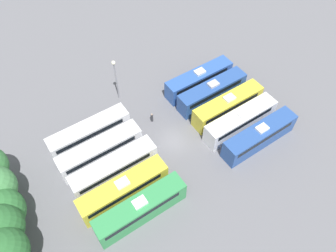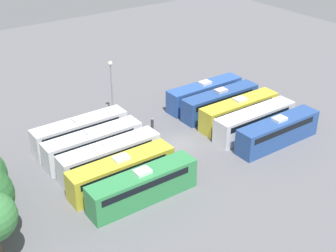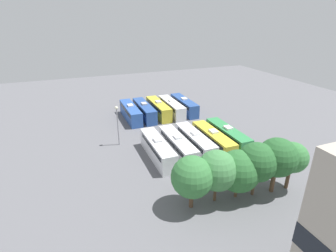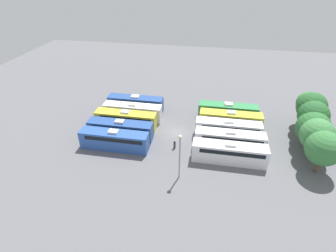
{
  "view_description": "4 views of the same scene",
  "coord_description": "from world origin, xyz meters",
  "px_view_note": "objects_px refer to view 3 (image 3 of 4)",
  "views": [
    {
      "loc": [
        -21.88,
        15.73,
        38.23
      ],
      "look_at": [
        1.83,
        -0.31,
        1.44
      ],
      "focal_mm": 35.0,
      "sensor_mm": 36.0,
      "label": 1
    },
    {
      "loc": [
        -38.89,
        29.37,
        28.65
      ],
      "look_at": [
        1.49,
        0.47,
        1.97
      ],
      "focal_mm": 50.0,
      "sensor_mm": 36.0,
      "label": 2
    },
    {
      "loc": [
        19.29,
        45.91,
        22.16
      ],
      "look_at": [
        1.53,
        0.76,
        1.56
      ],
      "focal_mm": 28.0,
      "sensor_mm": 36.0,
      "label": 3
    },
    {
      "loc": [
        40.58,
        5.77,
        27.13
      ],
      "look_at": [
        1.37,
        -1.28,
        2.11
      ],
      "focal_mm": 28.0,
      "sensor_mm": 36.0,
      "label": 4
    }
  ],
  "objects_px": {
    "bus_4": "(131,112)",
    "tree_5": "(192,177)",
    "bus_6": "(213,140)",
    "bus_2": "(158,108)",
    "tree_1": "(277,158)",
    "tree_2": "(257,162)",
    "tree_0": "(292,158)",
    "bus_9": "(158,149)",
    "tree_3": "(238,171)",
    "bus_5": "(227,136)",
    "worker_person": "(152,132)",
    "bus_1": "(172,107)",
    "bus_3": "(144,110)",
    "tree_4": "(217,171)",
    "bus_0": "(184,105)",
    "bus_8": "(178,145)",
    "bus_7": "(195,142)"
  },
  "relations": [
    {
      "from": "bus_0",
      "to": "bus_1",
      "type": "height_order",
      "value": "same"
    },
    {
      "from": "tree_3",
      "to": "tree_4",
      "type": "xyz_separation_m",
      "value": [
        2.94,
        -0.37,
        0.54
      ]
    },
    {
      "from": "bus_9",
      "to": "bus_6",
      "type": "bearing_deg",
      "value": 177.93
    },
    {
      "from": "tree_3",
      "to": "bus_0",
      "type": "bearing_deg",
      "value": -102.97
    },
    {
      "from": "bus_5",
      "to": "worker_person",
      "type": "bearing_deg",
      "value": -37.53
    },
    {
      "from": "bus_5",
      "to": "tree_2",
      "type": "distance_m",
      "value": 15.05
    },
    {
      "from": "bus_0",
      "to": "bus_9",
      "type": "xyz_separation_m",
      "value": [
        13.67,
        19.22,
        0.0
      ]
    },
    {
      "from": "tree_1",
      "to": "bus_5",
      "type": "bearing_deg",
      "value": -98.72
    },
    {
      "from": "bus_3",
      "to": "bus_5",
      "type": "xyz_separation_m",
      "value": [
        -10.17,
        18.99,
        0.0
      ]
    },
    {
      "from": "bus_5",
      "to": "bus_8",
      "type": "height_order",
      "value": "same"
    },
    {
      "from": "bus_4",
      "to": "tree_5",
      "type": "height_order",
      "value": "tree_5"
    },
    {
      "from": "bus_2",
      "to": "bus_6",
      "type": "distance_m",
      "value": 19.86
    },
    {
      "from": "bus_6",
      "to": "tree_2",
      "type": "xyz_separation_m",
      "value": [
        1.72,
        13.37,
        3.2
      ]
    },
    {
      "from": "bus_1",
      "to": "bus_4",
      "type": "distance_m",
      "value": 10.01
    },
    {
      "from": "bus_2",
      "to": "bus_3",
      "type": "height_order",
      "value": "same"
    },
    {
      "from": "tree_0",
      "to": "bus_9",
      "type": "bearing_deg",
      "value": -45.75
    },
    {
      "from": "bus_0",
      "to": "bus_3",
      "type": "xyz_separation_m",
      "value": [
        10.23,
        0.15,
        0.0
      ]
    },
    {
      "from": "bus_4",
      "to": "bus_1",
      "type": "bearing_deg",
      "value": 178.9
    },
    {
      "from": "bus_6",
      "to": "tree_0",
      "type": "bearing_deg",
      "value": 104.49
    },
    {
      "from": "bus_3",
      "to": "tree_3",
      "type": "height_order",
      "value": "tree_3"
    },
    {
      "from": "bus_9",
      "to": "tree_0",
      "type": "distance_m",
      "value": 20.14
    },
    {
      "from": "bus_6",
      "to": "bus_2",
      "type": "bearing_deg",
      "value": -80.35
    },
    {
      "from": "bus_3",
      "to": "bus_6",
      "type": "xyz_separation_m",
      "value": [
        -6.86,
        19.44,
        0.0
      ]
    },
    {
      "from": "bus_3",
      "to": "tree_4",
      "type": "height_order",
      "value": "tree_4"
    },
    {
      "from": "bus_1",
      "to": "bus_5",
      "type": "height_order",
      "value": "same"
    },
    {
      "from": "bus_0",
      "to": "bus_5",
      "type": "xyz_separation_m",
      "value": [
        0.06,
        19.14,
        0.0
      ]
    },
    {
      "from": "bus_4",
      "to": "tree_4",
      "type": "bearing_deg",
      "value": 95.46
    },
    {
      "from": "bus_1",
      "to": "bus_6",
      "type": "distance_m",
      "value": 19.21
    },
    {
      "from": "tree_5",
      "to": "bus_0",
      "type": "bearing_deg",
      "value": -113.26
    },
    {
      "from": "bus_1",
      "to": "bus_3",
      "type": "xyz_separation_m",
      "value": [
        6.74,
        -0.23,
        0.0
      ]
    },
    {
      "from": "tree_1",
      "to": "bus_8",
      "type": "bearing_deg",
      "value": -60.61
    },
    {
      "from": "bus_7",
      "to": "bus_9",
      "type": "distance_m",
      "value": 6.96
    },
    {
      "from": "bus_6",
      "to": "tree_5",
      "type": "xyz_separation_m",
      "value": [
        10.46,
        12.59,
        2.64
      ]
    },
    {
      "from": "bus_4",
      "to": "bus_7",
      "type": "distance_m",
      "value": 20.09
    },
    {
      "from": "tree_1",
      "to": "tree_2",
      "type": "distance_m",
      "value": 2.89
    },
    {
      "from": "bus_7",
      "to": "bus_9",
      "type": "relative_size",
      "value": 1.0
    },
    {
      "from": "bus_1",
      "to": "bus_2",
      "type": "height_order",
      "value": "same"
    },
    {
      "from": "tree_3",
      "to": "bus_4",
      "type": "bearing_deg",
      "value": -79.5
    },
    {
      "from": "tree_2",
      "to": "bus_0",
      "type": "bearing_deg",
      "value": -98.78
    },
    {
      "from": "worker_person",
      "to": "bus_0",
      "type": "bearing_deg",
      "value": -139.11
    },
    {
      "from": "bus_5",
      "to": "bus_7",
      "type": "xyz_separation_m",
      "value": [
        6.65,
        -0.04,
        0.0
      ]
    },
    {
      "from": "worker_person",
      "to": "tree_2",
      "type": "bearing_deg",
      "value": 106.27
    },
    {
      "from": "bus_8",
      "to": "worker_person",
      "type": "relative_size",
      "value": 7.16
    },
    {
      "from": "bus_8",
      "to": "tree_1",
      "type": "distance_m",
      "value": 16.46
    },
    {
      "from": "bus_0",
      "to": "worker_person",
      "type": "distance_m",
      "value": 15.57
    },
    {
      "from": "bus_5",
      "to": "bus_6",
      "type": "bearing_deg",
      "value": 7.71
    },
    {
      "from": "worker_person",
      "to": "tree_0",
      "type": "relative_size",
      "value": 0.24
    },
    {
      "from": "bus_1",
      "to": "tree_1",
      "type": "relative_size",
      "value": 1.48
    },
    {
      "from": "bus_1",
      "to": "worker_person",
      "type": "bearing_deg",
      "value": 49.87
    },
    {
      "from": "bus_5",
      "to": "tree_1",
      "type": "height_order",
      "value": "tree_1"
    }
  ]
}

